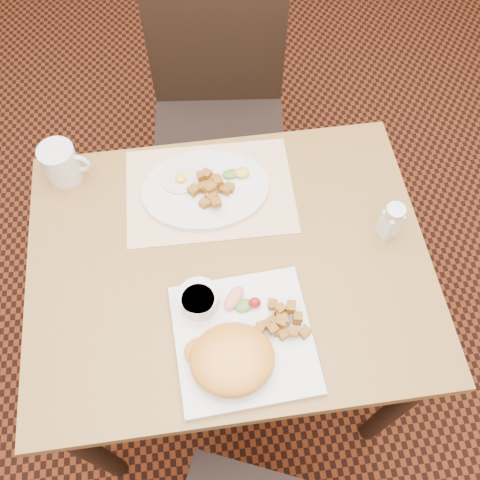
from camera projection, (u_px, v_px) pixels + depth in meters
name	position (u px, v px, depth m)	size (l,w,h in m)	color
ground	(233.00, 358.00, 1.85)	(8.00, 8.00, 0.00)	black
table	(230.00, 281.00, 1.29)	(0.90, 0.70, 0.75)	olive
chair_far	(218.00, 107.00, 1.70)	(0.46, 0.47, 0.97)	black
placemat	(210.00, 191.00, 1.29)	(0.40, 0.28, 0.00)	white
plate_square	(244.00, 339.00, 1.10)	(0.28, 0.28, 0.02)	silver
plate_oval	(205.00, 190.00, 1.28)	(0.30, 0.23, 0.02)	silver
hollandaise_mound	(231.00, 359.00, 1.04)	(0.18, 0.15, 0.06)	orange
ramekin	(199.00, 299.00, 1.11)	(0.08, 0.08, 0.05)	silver
garnish_sq	(241.00, 301.00, 1.12)	(0.08, 0.07, 0.03)	#387223
fried_egg	(181.00, 177.00, 1.28)	(0.10, 0.10, 0.02)	white
garnish_ov	(237.00, 173.00, 1.28)	(0.07, 0.04, 0.02)	#387223
salt_shaker	(391.00, 221.00, 1.19)	(0.05, 0.05, 0.10)	white
coffee_mug	(62.00, 163.00, 1.27)	(0.12, 0.09, 0.10)	silver
home_fries_sq	(282.00, 320.00, 1.10)	(0.12, 0.10, 0.04)	#A3671A
home_fries_ov	(211.00, 188.00, 1.25)	(0.11, 0.11, 0.04)	#A3671A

